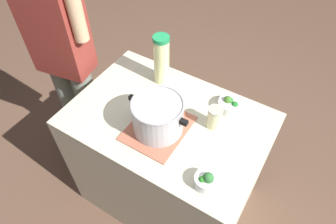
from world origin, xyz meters
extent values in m
plane|color=brown|center=(0.00, 0.00, 0.00)|extent=(8.00, 8.00, 0.00)
cube|color=beige|center=(0.00, 0.00, 0.44)|extent=(1.07, 0.73, 0.89)
cube|color=#AE6249|center=(0.01, 0.09, 0.89)|extent=(0.28, 0.34, 0.01)
cylinder|color=#B7B7BC|center=(0.01, 0.09, 0.98)|extent=(0.26, 0.26, 0.18)
torus|color=#99999E|center=(0.01, 0.09, 1.07)|extent=(0.26, 0.26, 0.01)
cube|color=black|center=(-0.14, 0.09, 1.03)|extent=(0.04, 0.02, 0.02)
cube|color=black|center=(0.15, 0.09, 1.03)|extent=(0.04, 0.02, 0.02)
cylinder|color=#E2EE9F|center=(0.19, -0.24, 1.03)|extent=(0.09, 0.09, 0.28)
cylinder|color=#1E8B4E|center=(0.19, -0.24, 1.18)|extent=(0.09, 0.09, 0.02)
ellipsoid|color=yellow|center=(0.20, -0.24, 1.11)|extent=(0.04, 0.04, 0.01)
cylinder|color=beige|center=(-0.23, -0.08, 0.94)|extent=(0.07, 0.07, 0.12)
cylinder|color=#B2AD99|center=(-0.23, -0.08, 1.01)|extent=(0.08, 0.08, 0.01)
cylinder|color=silver|center=(-0.25, -0.24, 0.91)|extent=(0.13, 0.13, 0.05)
ellipsoid|color=#3C6F27|center=(-0.23, -0.24, 0.94)|extent=(0.05, 0.05, 0.05)
ellipsoid|color=#206E26|center=(-0.28, -0.23, 0.93)|extent=(0.04, 0.04, 0.04)
ellipsoid|color=#327736|center=(-0.24, -0.24, 0.94)|extent=(0.04, 0.04, 0.04)
cylinder|color=silver|center=(-0.34, 0.24, 0.91)|extent=(0.10, 0.10, 0.05)
ellipsoid|color=#2F6F32|center=(-0.35, 0.24, 0.94)|extent=(0.05, 0.05, 0.06)
ellipsoid|color=#297723|center=(-0.33, 0.26, 0.93)|extent=(0.04, 0.04, 0.04)
cylinder|color=slate|center=(0.70, -0.06, 0.42)|extent=(0.14, 0.14, 0.85)
cylinder|color=slate|center=(0.90, -0.06, 0.42)|extent=(0.14, 0.14, 0.85)
cube|color=maroon|center=(0.80, -0.06, 1.14)|extent=(0.37, 0.26, 0.59)
cylinder|color=tan|center=(0.59, -0.06, 1.29)|extent=(0.08, 0.08, 0.30)
camera|label=1|loc=(-0.55, 0.89, 2.13)|focal=32.32mm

